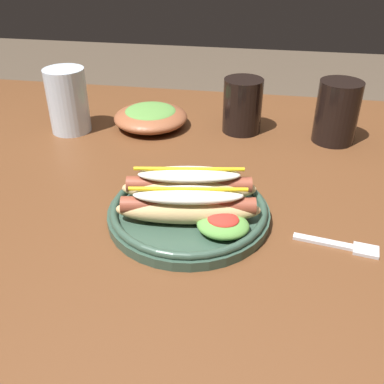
{
  "coord_description": "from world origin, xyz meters",
  "views": [
    {
      "loc": [
        0.11,
        -0.64,
        1.14
      ],
      "look_at": [
        0.01,
        -0.05,
        0.77
      ],
      "focal_mm": 41.35,
      "sensor_mm": 36.0,
      "label": 1
    }
  ],
  "objects": [
    {
      "name": "soda_cup",
      "position": [
        0.26,
        0.25,
        0.8
      ],
      "size": [
        0.09,
        0.09,
        0.13
      ],
      "primitive_type": "cylinder",
      "color": "black",
      "rests_on": "dining_table"
    },
    {
      "name": "dining_table",
      "position": [
        0.0,
        0.0,
        0.65
      ],
      "size": [
        1.37,
        1.04,
        0.74
      ],
      "color": "brown",
      "rests_on": "ground_plane"
    },
    {
      "name": "water_cup",
      "position": [
        -0.3,
        0.21,
        0.81
      ],
      "size": [
        0.09,
        0.09,
        0.14
      ],
      "primitive_type": "cylinder",
      "color": "silver",
      "rests_on": "dining_table"
    },
    {
      "name": "fork",
      "position": [
        0.24,
        -0.12,
        0.74
      ],
      "size": [
        0.12,
        0.04,
        0.0
      ],
      "rotation": [
        0.0,
        0.0,
        -0.17
      ],
      "color": "silver",
      "rests_on": "dining_table"
    },
    {
      "name": "hot_dog_plate",
      "position": [
        0.01,
        -0.08,
        0.77
      ],
      "size": [
        0.25,
        0.25,
        0.08
      ],
      "color": "#334C3D",
      "rests_on": "dining_table"
    },
    {
      "name": "extra_cup",
      "position": [
        0.07,
        0.27,
        0.8
      ],
      "size": [
        0.08,
        0.08,
        0.12
      ],
      "primitive_type": "cylinder",
      "color": "black",
      "rests_on": "dining_table"
    },
    {
      "name": "side_bowl",
      "position": [
        -0.14,
        0.26,
        0.76
      ],
      "size": [
        0.16,
        0.16,
        0.05
      ],
      "color": "brown",
      "rests_on": "dining_table"
    }
  ]
}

